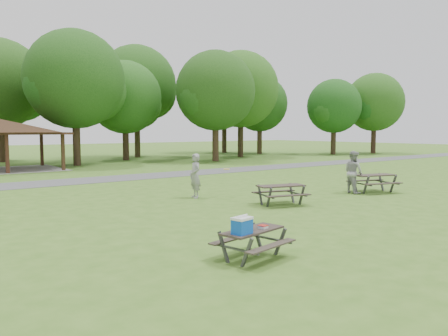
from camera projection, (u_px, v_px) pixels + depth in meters
ground at (272, 215)px, 15.08m from camera, size 160.00×160.00×0.00m
asphalt_path at (108, 179)px, 26.08m from camera, size 120.00×3.20×0.02m
tree_row_e at (76, 82)px, 35.44m from camera, size 8.40×8.00×11.02m
tree_row_f at (126, 100)px, 41.94m from camera, size 7.35×7.00×9.55m
tree_row_g at (216, 93)px, 40.46m from camera, size 7.77×7.40×10.25m
tree_row_h at (241, 92)px, 46.83m from camera, size 8.61×8.20×11.37m
tree_row_i at (260, 105)px, 53.34m from camera, size 7.14×6.80×9.52m
tree_row_j at (334, 108)px, 51.93m from camera, size 6.72×6.40×8.96m
tree_deep_b at (1, 86)px, 39.28m from camera, size 8.40×8.00×11.13m
tree_deep_c at (137, 87)px, 46.40m from camera, size 8.82×8.40×11.90m
tree_deep_d at (225, 98)px, 55.56m from camera, size 8.40×8.00×11.27m
tree_flank_right at (375, 104)px, 54.37m from camera, size 7.56×7.20×9.97m
picnic_table_near at (249, 232)px, 9.78m from camera, size 1.80×1.55×1.12m
picnic_table_middle at (281, 190)px, 17.08m from camera, size 2.20×1.95×0.80m
picnic_table_far at (374, 179)px, 20.52m from camera, size 2.39×2.13×0.87m
frisbee_in_flight at (227, 169)px, 19.01m from camera, size 0.35×0.35×0.02m
frisbee_thrower at (195, 176)px, 18.77m from camera, size 0.57×0.77×1.92m
frisbee_catcher at (353, 172)px, 20.18m from camera, size 0.95×1.10×1.97m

